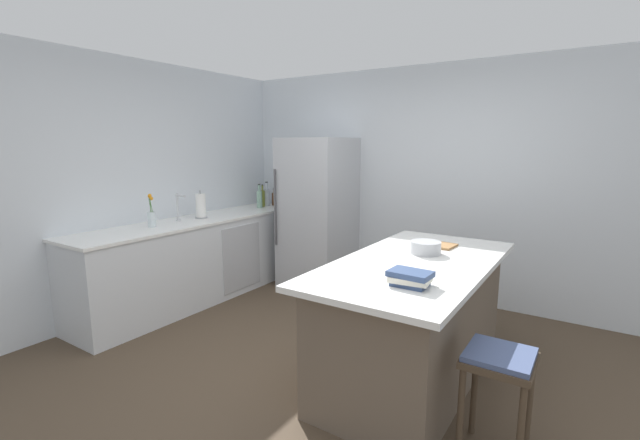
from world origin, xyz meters
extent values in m
plane|color=#4C3D2D|center=(0.00, 0.00, 0.00)|extent=(7.20, 7.20, 0.00)
cube|color=silver|center=(0.00, 2.25, 1.30)|extent=(6.00, 0.10, 2.60)
cube|color=silver|center=(-2.45, 0.00, 1.30)|extent=(0.10, 6.00, 2.60)
cube|color=silver|center=(-2.08, 0.67, 0.44)|extent=(0.64, 2.86, 0.89)
cube|color=white|center=(-2.08, 0.67, 0.90)|extent=(0.67, 2.89, 0.03)
cube|color=#B2B5BA|center=(-1.76, 1.03, 0.44)|extent=(0.01, 0.60, 0.75)
cube|color=brown|center=(0.58, 0.39, 0.43)|extent=(0.83, 1.78, 0.87)
cube|color=white|center=(0.58, 0.39, 0.89)|extent=(0.99, 1.98, 0.04)
cube|color=#B7BABF|center=(-1.23, 1.82, 0.91)|extent=(0.76, 0.75, 1.81)
cylinder|color=#4C4C51|center=(-1.57, 1.43, 1.00)|extent=(0.02, 0.02, 0.91)
cylinder|color=#473828|center=(1.13, -0.31, 0.28)|extent=(0.04, 0.04, 0.57)
cylinder|color=#473828|center=(1.43, -0.31, 0.28)|extent=(0.04, 0.04, 0.57)
cylinder|color=#473828|center=(1.13, -0.01, 0.28)|extent=(0.04, 0.04, 0.57)
cylinder|color=#473828|center=(1.43, -0.01, 0.28)|extent=(0.04, 0.04, 0.57)
cube|color=#473828|center=(1.28, -0.16, 0.59)|extent=(0.36, 0.36, 0.04)
cube|color=#47567F|center=(1.28, -0.16, 0.62)|extent=(0.34, 0.34, 0.03)
cylinder|color=silver|center=(-2.14, 0.47, 0.93)|extent=(0.05, 0.05, 0.02)
cylinder|color=silver|center=(-2.14, 0.47, 1.08)|extent=(0.02, 0.02, 0.28)
cylinder|color=silver|center=(-2.08, 0.47, 1.20)|extent=(0.14, 0.02, 0.02)
cylinder|color=silver|center=(-2.09, 0.11, 1.00)|extent=(0.07, 0.07, 0.15)
cylinder|color=#4C7F3D|center=(-2.10, 0.11, 1.11)|extent=(0.01, 0.03, 0.25)
sphere|color=orange|center=(-2.10, 0.11, 1.23)|extent=(0.04, 0.04, 0.04)
cylinder|color=#4C7F3D|center=(-2.09, 0.10, 1.11)|extent=(0.01, 0.02, 0.26)
sphere|color=orange|center=(-2.09, 0.10, 1.24)|extent=(0.04, 0.04, 0.04)
cylinder|color=#4C7F3D|center=(-2.07, 0.11, 1.10)|extent=(0.01, 0.04, 0.23)
sphere|color=orange|center=(-2.07, 0.11, 1.21)|extent=(0.04, 0.04, 0.04)
cylinder|color=gray|center=(-2.09, 0.75, 0.93)|extent=(0.14, 0.14, 0.01)
cylinder|color=white|center=(-2.09, 0.75, 1.06)|extent=(0.11, 0.11, 0.26)
cylinder|color=gray|center=(-2.09, 0.75, 1.21)|extent=(0.02, 0.02, 0.04)
cylinder|color=#5B3319|center=(-2.06, 2.00, 1.00)|extent=(0.07, 0.07, 0.17)
cylinder|color=#5B3319|center=(-2.06, 2.00, 1.11)|extent=(0.03, 0.03, 0.05)
cylinder|color=black|center=(-2.06, 2.00, 1.14)|extent=(0.03, 0.03, 0.01)
cylinder|color=silver|center=(-2.11, 1.91, 1.03)|extent=(0.07, 0.07, 0.22)
cylinder|color=silver|center=(-2.11, 1.91, 1.18)|extent=(0.03, 0.03, 0.09)
cylinder|color=black|center=(-2.11, 1.91, 1.23)|extent=(0.04, 0.04, 0.01)
cylinder|color=olive|center=(-2.10, 1.82, 1.03)|extent=(0.06, 0.06, 0.21)
cylinder|color=olive|center=(-2.10, 1.82, 1.17)|extent=(0.02, 0.02, 0.07)
cylinder|color=black|center=(-2.10, 1.82, 1.21)|extent=(0.02, 0.02, 0.01)
cylinder|color=#8CB79E|center=(-2.07, 1.71, 1.03)|extent=(0.07, 0.07, 0.22)
cylinder|color=#8CB79E|center=(-2.07, 1.71, 1.18)|extent=(0.03, 0.03, 0.08)
cylinder|color=black|center=(-2.07, 1.71, 1.22)|extent=(0.03, 0.03, 0.01)
cube|color=#334770|center=(0.75, -0.15, 0.92)|extent=(0.20, 0.16, 0.02)
cube|color=silver|center=(0.75, -0.15, 0.95)|extent=(0.25, 0.20, 0.03)
cube|color=#334770|center=(0.75, -0.15, 0.98)|extent=(0.25, 0.18, 0.03)
cylinder|color=#B2B5BA|center=(0.56, 0.63, 0.96)|extent=(0.23, 0.23, 0.10)
cube|color=#9E7042|center=(0.55, 0.93, 0.92)|extent=(0.31, 0.24, 0.02)
camera|label=1|loc=(1.65, -2.50, 1.75)|focal=24.10mm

